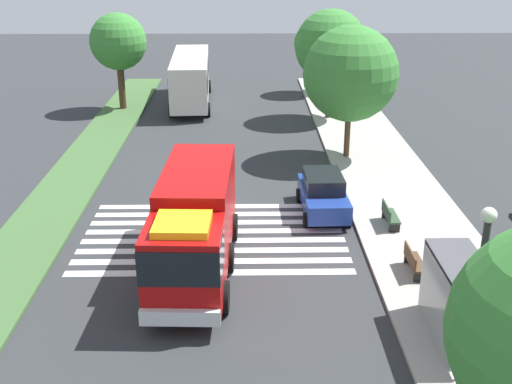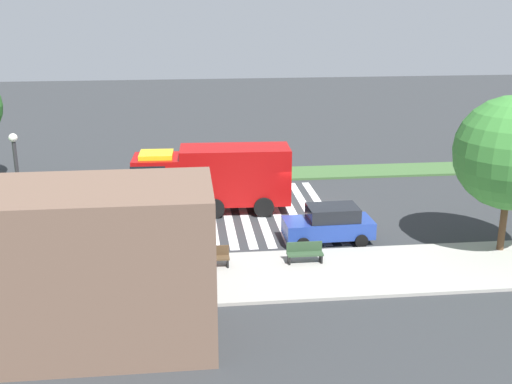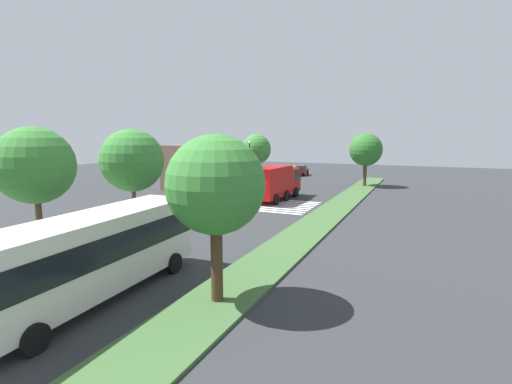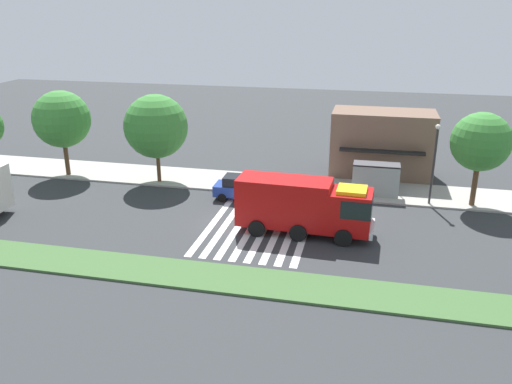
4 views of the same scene
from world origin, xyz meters
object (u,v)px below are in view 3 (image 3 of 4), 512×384
(street_lamp, at_px, (249,159))
(sidewalk_tree_west, at_px, (35,166))
(parked_car_west, at_px, (206,195))
(sidewalk_tree_far_east, at_px, (256,149))
(transit_bus, at_px, (94,250))
(bench_near_shelter, at_px, (214,189))
(bus_stop_shelter, at_px, (230,175))
(bench_west_of_shelter, at_px, (194,194))
(fire_truck, at_px, (277,181))
(sidewalk_tree_center, at_px, (132,161))
(median_tree_west, at_px, (366,150))
(median_tree_far_west, at_px, (216,186))
(parked_car_mid, at_px, (300,170))

(street_lamp, xyz_separation_m, sidewalk_tree_west, (-29.89, 0.40, 1.29))
(parked_car_west, distance_m, sidewalk_tree_far_east, 17.44)
(transit_bus, distance_m, sidewalk_tree_far_east, 38.82)
(transit_bus, relative_size, bench_near_shelter, 6.85)
(bus_stop_shelter, distance_m, street_lamp, 4.42)
(bench_west_of_shelter, distance_m, sidewalk_tree_west, 18.31)
(fire_truck, xyz_separation_m, bus_stop_shelter, (4.27, 7.92, -0.12))
(bus_stop_shelter, height_order, street_lamp, street_lamp)
(sidewalk_tree_west, relative_size, sidewalk_tree_center, 1.00)
(transit_bus, bearing_deg, street_lamp, -167.46)
(fire_truck, height_order, sidewalk_tree_center, sidewalk_tree_center)
(transit_bus, xyz_separation_m, bus_stop_shelter, (30.49, 10.10, -0.22))
(bus_stop_shelter, height_order, sidewalk_tree_west, sidewalk_tree_west)
(bus_stop_shelter, relative_size, sidewalk_tree_west, 0.49)
(bench_west_of_shelter, relative_size, sidewalk_tree_west, 0.22)
(bench_west_of_shelter, xyz_separation_m, sidewalk_tree_far_east, (15.15, -0.43, 4.28))
(bench_near_shelter, relative_size, median_tree_west, 0.23)
(sidewalk_tree_west, bearing_deg, fire_truck, -19.10)
(bus_stop_shelter, height_order, bench_near_shelter, bus_stop_shelter)
(bus_stop_shelter, relative_size, sidewalk_tree_center, 0.49)
(bus_stop_shelter, xyz_separation_m, bench_west_of_shelter, (-8.16, 0.01, -1.30))
(bench_west_of_shelter, bearing_deg, transit_bus, -155.66)
(fire_truck, xyz_separation_m, sidewalk_tree_center, (-13.25, 7.50, 2.75))
(bus_stop_shelter, relative_size, median_tree_far_west, 0.52)
(bench_west_of_shelter, xyz_separation_m, sidewalk_tree_west, (-17.78, -0.43, 4.36))
(parked_car_mid, distance_m, transit_bus, 51.60)
(bench_west_of_shelter, height_order, median_tree_far_west, median_tree_far_west)
(parked_car_mid, xyz_separation_m, median_tree_west, (-10.22, -12.27, 4.04))
(fire_truck, height_order, median_tree_far_west, median_tree_far_west)
(street_lamp, bearing_deg, median_tree_far_west, -156.71)
(sidewalk_tree_center, bearing_deg, sidewalk_tree_far_east, -0.00)
(bench_west_of_shelter, distance_m, sidewalk_tree_center, 10.26)
(parked_car_west, distance_m, bench_near_shelter, 6.42)
(parked_car_mid, relative_size, median_tree_west, 0.62)
(median_tree_far_west, bearing_deg, street_lamp, 23.29)
(transit_bus, distance_m, sidewalk_tree_west, 11.07)
(parked_car_west, height_order, bench_near_shelter, parked_car_west)
(parked_car_mid, relative_size, sidewalk_tree_center, 0.60)
(parked_car_west, bearing_deg, transit_bus, -161.65)
(sidewalk_tree_far_east, height_order, median_tree_far_west, sidewalk_tree_far_east)
(parked_car_west, xyz_separation_m, median_tree_far_west, (-18.88, -12.27, 3.92))
(bench_near_shelter, xyz_separation_m, street_lamp, (7.96, -0.83, 3.07))
(sidewalk_tree_west, height_order, median_tree_west, sidewalk_tree_west)
(transit_bus, height_order, sidewalk_tree_west, sidewalk_tree_west)
(fire_truck, height_order, sidewalk_tree_far_east, sidewalk_tree_far_east)
(parked_car_mid, height_order, sidewalk_tree_far_east, sidewalk_tree_far_east)
(transit_bus, bearing_deg, bus_stop_shelter, -164.20)
(bench_near_shelter, relative_size, bench_west_of_shelter, 1.00)
(parked_car_west, height_order, median_tree_west, median_tree_west)
(fire_truck, height_order, parked_car_mid, fire_truck)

